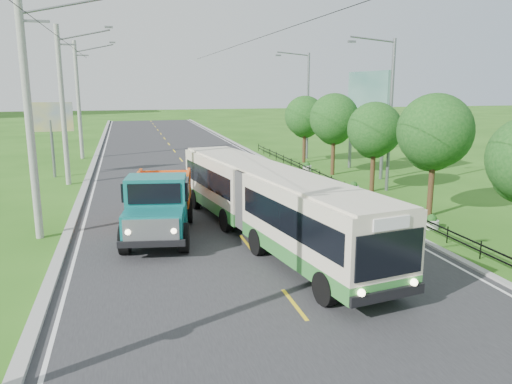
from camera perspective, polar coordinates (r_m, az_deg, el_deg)
name	(u,v)px	position (r m, az deg, el deg)	size (l,w,h in m)	color
ground	(294,305)	(15.15, 4.40, -12.73)	(240.00, 240.00, 0.00)	#275915
road	(198,181)	(33.88, -6.69, 1.27)	(14.00, 120.00, 0.02)	#28282B
curb_left	(85,185)	(33.66, -18.92, 0.73)	(0.40, 120.00, 0.15)	#9E9E99
curb_right	(298,176)	(35.55, 4.79, 1.89)	(0.30, 120.00, 0.10)	#9E9E99
edge_line_left	(94,186)	(33.63, -17.98, 0.69)	(0.12, 120.00, 0.00)	silver
edge_line_right	(291,176)	(35.39, 4.03, 1.81)	(0.12, 120.00, 0.00)	silver
centre_dash	(294,304)	(15.14, 4.40, -12.66)	(0.12, 2.20, 0.00)	yellow
railing_right	(345,188)	(30.36, 10.08, 0.45)	(0.04, 40.00, 0.60)	black
pole_near	(30,117)	(22.30, -24.44, 7.82)	(3.51, 0.32, 10.00)	gray
pole_mid	(63,105)	(34.18, -21.18, 9.23)	(3.51, 0.32, 10.00)	gray
pole_far	(79,100)	(46.13, -19.60, 9.90)	(3.51, 0.32, 10.00)	gray
tree_third	(434,135)	(25.68, 19.68, 6.14)	(3.60, 3.62, 6.00)	#382314
tree_fourth	(374,132)	(30.83, 13.36, 6.67)	(3.24, 3.31, 5.40)	#382314
tree_fifth	(334,121)	(36.20, 8.91, 8.04)	(3.48, 3.52, 5.80)	#382314
tree_back	(305,118)	(41.77, 5.59, 8.39)	(3.30, 3.36, 5.50)	#382314
streetlight_mid	(388,110)	(30.99, 14.90, 9.06)	(3.02, 0.20, 9.07)	slate
streetlight_far	(306,102)	(43.72, 5.75, 10.19)	(3.02, 0.20, 9.07)	slate
planter_near	(432,222)	(23.88, 19.42, -3.30)	(0.64, 0.64, 0.67)	silver
planter_mid	(354,188)	(30.62, 11.10, 0.48)	(0.64, 0.64, 0.67)	silver
planter_far	(307,167)	(37.85, 5.87, 2.86)	(0.64, 0.64, 0.67)	silver
billboard_left	(50,122)	(37.37, -22.45, 7.42)	(3.00, 0.20, 5.20)	slate
billboard_right	(367,99)	(37.04, 12.60, 10.30)	(0.24, 6.00, 7.30)	slate
bus	(268,199)	(20.43, 1.41, -0.79)	(4.93, 15.62, 2.98)	#327E34
dump_truck	(159,200)	(21.54, -11.00, -0.93)	(3.51, 6.90, 2.77)	#126D6D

